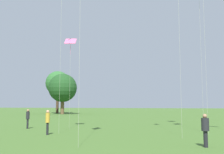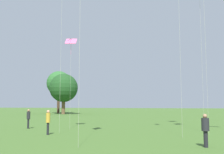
% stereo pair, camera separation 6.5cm
% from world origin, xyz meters
% --- Properties ---
extents(person_standing_0, '(0.52, 0.52, 1.71)m').
position_xyz_m(person_standing_0, '(4.87, 7.43, 1.01)').
color(person_standing_0, black).
rests_on(person_standing_0, ground).
extents(person_standing_2, '(0.42, 0.42, 1.79)m').
position_xyz_m(person_standing_2, '(-5.70, 10.57, 1.09)').
color(person_standing_2, black).
rests_on(person_standing_2, ground).
extents(person_standing_3, '(0.41, 0.41, 1.75)m').
position_xyz_m(person_standing_3, '(-9.79, 14.61, 1.06)').
color(person_standing_3, black).
rests_on(person_standing_3, ground).
extents(kite_2, '(1.18, 1.00, 8.42)m').
position_xyz_m(kite_2, '(-6.01, 15.31, 7.89)').
color(kite_2, pink).
rests_on(kite_2, ground).
extents(distant_tree_0, '(6.09, 6.09, 10.61)m').
position_xyz_m(distant_tree_0, '(-25.58, 53.91, 7.51)').
color(distant_tree_0, '#473323').
rests_on(distant_tree_0, ground).
extents(distant_tree_1, '(6.45, 6.45, 9.17)m').
position_xyz_m(distant_tree_1, '(-21.57, 48.10, 5.91)').
color(distant_tree_1, brown).
rests_on(distant_tree_1, ground).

